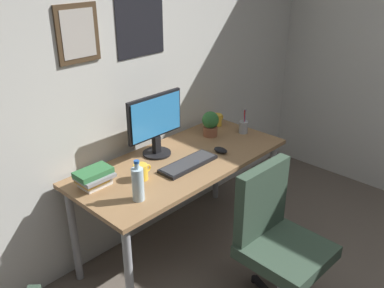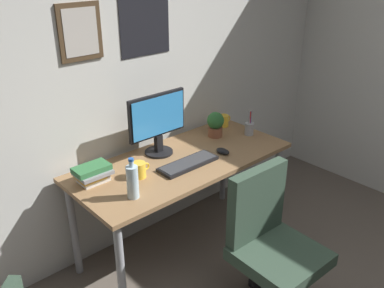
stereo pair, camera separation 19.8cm
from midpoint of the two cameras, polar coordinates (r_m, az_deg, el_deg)
name	(u,v)px [view 1 (the left image)]	position (r m, az deg, el deg)	size (l,w,h in m)	color
wall_back	(113,76)	(2.87, -12.75, 9.00)	(4.40, 0.10, 2.60)	silver
desk	(182,170)	(2.91, -3.38, -3.63)	(1.56, 0.69, 0.75)	#936D47
office_chair	(276,236)	(2.55, 9.15, -12.39)	(0.55, 0.57, 0.95)	#334738
monitor	(155,123)	(2.87, -6.99, 2.89)	(0.46, 0.20, 0.43)	black
keyboard	(188,164)	(2.79, -2.53, -2.74)	(0.43, 0.15, 0.03)	black
computer_mouse	(221,150)	(2.96, 2.02, -0.87)	(0.06, 0.11, 0.04)	black
water_bottle	(138,184)	(2.41, -9.75, -5.38)	(0.07, 0.07, 0.25)	silver
coffee_mug_near	(141,172)	(2.64, -9.11, -3.80)	(0.13, 0.09, 0.10)	yellow
coffee_mug_far	(217,120)	(3.42, 1.80, 3.31)	(0.12, 0.08, 0.10)	yellow
potted_plant	(210,123)	(3.20, 0.75, 2.85)	(0.13, 0.13, 0.20)	brown
pen_cup	(243,126)	(3.28, 5.32, 2.38)	(0.07, 0.07, 0.20)	#9EA0A5
book_stack_left	(94,177)	(2.63, -15.36, -4.44)	(0.22, 0.17, 0.11)	silver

